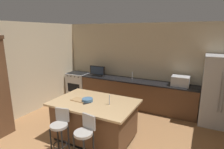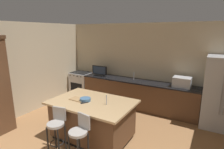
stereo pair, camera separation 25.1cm
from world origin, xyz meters
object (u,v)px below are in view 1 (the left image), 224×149
kitchen_island (95,120)px  refrigerator (220,91)px  microwave (180,81)px  cutting_board (80,100)px  bar_stool_left (60,129)px  fruit_bowl (87,100)px  bar_stool_right (85,137)px  range_oven (79,84)px  tv_monitor (97,71)px  tv_remote (87,103)px

kitchen_island → refrigerator: bearing=38.9°
microwave → cutting_board: 2.91m
bar_stool_left → fruit_bowl: size_ratio=3.95×
bar_stool_right → cutting_board: bearing=140.0°
range_oven → cutting_board: (1.74, -2.22, 0.46)m
tv_monitor → bar_stool_left: size_ratio=0.61×
microwave → tv_remote: 2.83m
kitchen_island → range_oven: bearing=134.1°
refrigerator → tv_monitor: bearing=179.5°
range_oven → microwave: size_ratio=1.92×
bar_stool_right → kitchen_island: bearing=119.7°
kitchen_island → refrigerator: 3.30m
fruit_bowl → cutting_board: (-0.19, -0.02, -0.03)m
kitchen_island → fruit_bowl: 0.50m
bar_stool_left → bar_stool_right: (0.63, -0.05, 0.02)m
refrigerator → tv_monitor: refrigerator is taller
refrigerator → microwave: (-1.00, 0.09, 0.12)m
bar_stool_right → fruit_bowl: (-0.45, 0.76, 0.36)m
kitchen_island → range_oven: size_ratio=2.00×
kitchen_island → fruit_bowl: fruit_bowl is taller
tv_monitor → cutting_board: size_ratio=1.52×
range_oven → kitchen_island: bearing=-45.9°
kitchen_island → bar_stool_left: (-0.32, -0.78, 0.10)m
tv_remote → cutting_board: bearing=-168.0°
range_oven → microwave: (3.62, 0.00, 0.59)m
kitchen_island → tv_monitor: bearing=119.7°
tv_monitor → bar_stool_left: bearing=-73.1°
range_oven → bar_stool_left: (1.76, -2.91, 0.11)m
bar_stool_right → range_oven: bearing=137.9°
tv_remote → cutting_board: 0.26m
bar_stool_right → tv_remote: (-0.39, 0.65, 0.33)m
range_oven → fruit_bowl: fruit_bowl is taller
cutting_board → microwave: bearing=49.8°
range_oven → tv_remote: (1.99, -2.31, 0.46)m
bar_stool_right → cutting_board: (-0.64, 0.74, 0.33)m
bar_stool_left → cutting_board: 0.78m
fruit_bowl → bar_stool_right: bearing=-59.4°
range_oven → bar_stool_left: bearing=-58.9°
microwave → bar_stool_right: microwave is taller
kitchen_island → fruit_bowl: size_ratio=7.70×
bar_stool_right → tv_remote: bar_stool_right is taller
kitchen_island → cutting_board: 0.57m
tv_remote → kitchen_island: bearing=95.1°
bar_stool_right → tv_remote: bearing=130.0°
bar_stool_right → bar_stool_left: bearing=-175.1°
range_oven → bar_stool_right: size_ratio=0.94×
kitchen_island → microwave: size_ratio=3.85×
refrigerator → tv_remote: 3.44m
range_oven → cutting_board: bearing=-51.9°
refrigerator → microwave: refrigerator is taller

